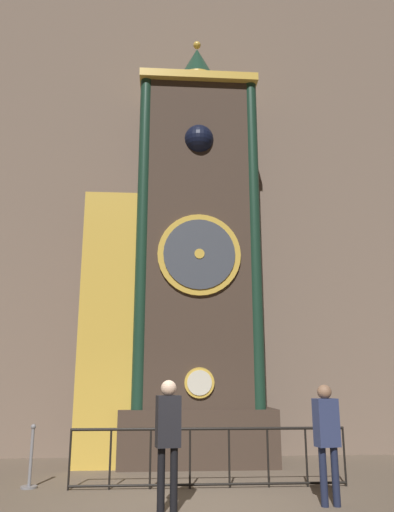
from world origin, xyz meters
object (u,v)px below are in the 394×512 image
(stanchion_post, at_px, (30,467))
(clock_tower, at_px, (182,267))
(visitor_near, at_px, (168,430))
(visitor_far, at_px, (327,431))

(stanchion_post, bearing_deg, clock_tower, 39.70)
(clock_tower, distance_m, visitor_near, 5.19)
(visitor_near, bearing_deg, stanchion_post, 131.28)
(visitor_far, distance_m, stanchion_post, 5.03)
(clock_tower, height_order, visitor_far, clock_tower)
(clock_tower, relative_size, visitor_far, 6.19)
(visitor_near, xyz_separation_m, visitor_far, (2.38, 0.16, -0.05))
(clock_tower, height_order, visitor_near, clock_tower)
(visitor_near, xyz_separation_m, stanchion_post, (-2.33, 1.77, -0.75))
(clock_tower, relative_size, stanchion_post, 10.22)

